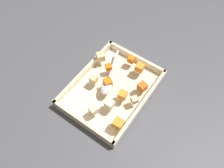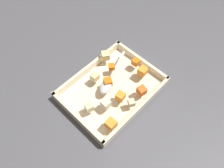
{
  "view_description": "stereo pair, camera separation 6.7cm",
  "coord_description": "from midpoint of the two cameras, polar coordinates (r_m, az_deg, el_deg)",
  "views": [
    {
      "loc": [
        0.37,
        0.26,
        0.77
      ],
      "look_at": [
        0.01,
        0.0,
        0.06
      ],
      "focal_mm": 36.25,
      "sensor_mm": 36.0,
      "label": 1
    },
    {
      "loc": [
        0.33,
        0.31,
        0.77
      ],
      "look_at": [
        0.01,
        0.0,
        0.06
      ],
      "focal_mm": 36.25,
      "sensor_mm": 36.0,
      "label": 2
    }
  ],
  "objects": [
    {
      "name": "potato_chunk_corner_nw",
      "position": [
        0.79,
        -3.35,
        -6.0
      ],
      "size": [
        0.03,
        0.03,
        0.03
      ],
      "primitive_type": "cube",
      "rotation": [
        0.0,
        0.0,
        2.87
      ],
      "color": "beige",
      "rests_on": "baking_dish"
    },
    {
      "name": "carrot_chunk_corner_sw",
      "position": [
        0.83,
        1.27,
        0.37
      ],
      "size": [
        0.04,
        0.04,
        0.03
      ],
      "primitive_type": "cube",
      "rotation": [
        0.0,
        0.0,
        4.18
      ],
      "color": "orange",
      "rests_on": "baking_dish"
    },
    {
      "name": "carrot_chunk_far_right",
      "position": [
        0.9,
        8.18,
        5.36
      ],
      "size": [
        0.03,
        0.03,
        0.02
      ],
      "primitive_type": "cube",
      "rotation": [
        0.0,
        0.0,
        0.07
      ],
      "color": "orange",
      "rests_on": "baking_dish"
    },
    {
      "name": "potato_chunk_heap_top",
      "position": [
        0.8,
        7.34,
        -4.84
      ],
      "size": [
        0.03,
        0.03,
        0.02
      ],
      "primitive_type": "cube",
      "rotation": [
        0.0,
        0.0,
        2.64
      ],
      "color": "beige",
      "rests_on": "baking_dish"
    },
    {
      "name": "carrot_chunk_under_handle",
      "position": [
        0.88,
        2.11,
        4.16
      ],
      "size": [
        0.03,
        0.03,
        0.02
      ],
      "primitive_type": "cube",
      "rotation": [
        0.0,
        0.0,
        5.59
      ],
      "color": "orange",
      "rests_on": "baking_dish"
    },
    {
      "name": "ground_plane",
      "position": [
        0.89,
        2.29,
        -1.76
      ],
      "size": [
        4.0,
        4.0,
        0.0
      ],
      "primitive_type": "plane",
      "color": "#4C4C51"
    },
    {
      "name": "potato_chunk_corner_ne",
      "position": [
        0.79,
        0.89,
        -5.12
      ],
      "size": [
        0.03,
        0.03,
        0.03
      ],
      "primitive_type": "cube",
      "rotation": [
        0.0,
        0.0,
        3.1
      ],
      "color": "beige",
      "rests_on": "baking_dish"
    },
    {
      "name": "carrot_chunk_near_left",
      "position": [
        0.83,
        9.81,
        -1.8
      ],
      "size": [
        0.03,
        0.03,
        0.03
      ],
      "primitive_type": "cube",
      "rotation": [
        0.0,
        0.0,
        1.33
      ],
      "color": "orange",
      "rests_on": "baking_dish"
    },
    {
      "name": "potato_chunk_corner_se",
      "position": [
        0.91,
        0.49,
        7.04
      ],
      "size": [
        0.04,
        0.04,
        0.03
      ],
      "primitive_type": "cube",
      "rotation": [
        0.0,
        0.0,
        2.51
      ],
      "color": "#E0CC89",
      "rests_on": "baking_dish"
    },
    {
      "name": "carrot_chunk_mid_right",
      "position": [
        0.87,
        9.91,
        3.09
      ],
      "size": [
        0.03,
        0.03,
        0.03
      ],
      "primitive_type": "cube",
      "rotation": [
        0.0,
        0.0,
        1.65
      ],
      "color": "orange",
      "rests_on": "baking_dish"
    },
    {
      "name": "baking_dish",
      "position": [
        0.87,
        2.21,
        -1.69
      ],
      "size": [
        0.36,
        0.27,
        0.05
      ],
      "color": "beige",
      "rests_on": "ground_plane"
    },
    {
      "name": "serving_spoon",
      "position": [
        0.84,
        1.12,
        -0.05
      ],
      "size": [
        0.21,
        0.1,
        0.02
      ],
      "rotation": [
        0.0,
        0.0,
        3.51
      ],
      "color": "silver",
      "rests_on": "baking_dish"
    },
    {
      "name": "potato_chunk_rim_edge",
      "position": [
        0.85,
        -2.12,
        1.67
      ],
      "size": [
        0.03,
        0.03,
        0.03
      ],
      "primitive_type": "cube",
      "rotation": [
        0.0,
        0.0,
        1.61
      ],
      "color": "#E0CC89",
      "rests_on": "baking_dish"
    },
    {
      "name": "carrot_chunk_mid_left",
      "position": [
        0.76,
        2.31,
        -10.21
      ],
      "size": [
        0.03,
        0.03,
        0.03
      ],
      "primitive_type": "cube",
      "rotation": [
        0.0,
        0.0,
        3.21
      ],
      "color": "orange",
      "rests_on": "baking_dish"
    },
    {
      "name": "carrot_chunk_center",
      "position": [
        0.81,
        4.51,
        -3.25
      ],
      "size": [
        0.03,
        0.03,
        0.03
      ],
      "primitive_type": "cube",
      "rotation": [
        0.0,
        0.0,
        1.76
      ],
      "color": "orange",
      "rests_on": "baking_dish"
    }
  ]
}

